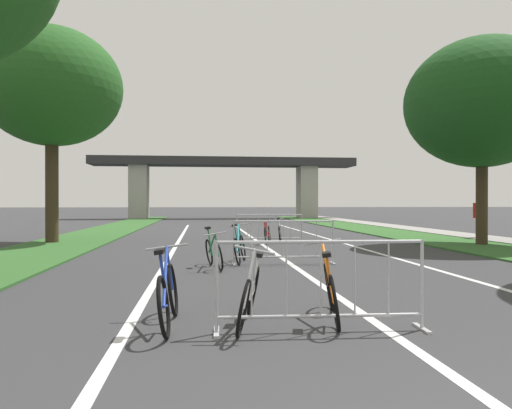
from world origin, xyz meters
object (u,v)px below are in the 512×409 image
(bicycle_teal_4, at_px, (240,248))
(bicycle_silver_3, at_px, (280,233))
(crowd_barrier_third, at_px, (269,229))
(bicycle_green_2, at_px, (213,252))
(bicycle_orange_0, at_px, (331,291))
(bicycle_red_5, at_px, (267,234))
(crowd_barrier_second, at_px, (284,242))
(tree_right_maple_mid, at_px, (482,103))
(tree_left_oak_near, at_px, (52,88))
(pedestrian_pushing_bike, at_px, (480,213))
(crowd_barrier_nearest, at_px, (321,286))
(bicycle_blue_1, at_px, (168,295))
(bicycle_white_6, at_px, (250,295))

(bicycle_teal_4, bearing_deg, bicycle_silver_3, 84.35)
(crowd_barrier_third, height_order, bicycle_green_2, crowd_barrier_third)
(bicycle_orange_0, height_order, bicycle_teal_4, bicycle_orange_0)
(bicycle_green_2, xyz_separation_m, bicycle_red_5, (2.06, 6.13, 0.00))
(bicycle_orange_0, bearing_deg, bicycle_red_5, 97.74)
(crowd_barrier_second, height_order, bicycle_orange_0, crowd_barrier_second)
(bicycle_green_2, bearing_deg, bicycle_teal_4, -137.48)
(tree_right_maple_mid, relative_size, bicycle_silver_3, 4.20)
(tree_left_oak_near, bearing_deg, pedestrian_pushing_bike, 0.87)
(crowd_barrier_nearest, xyz_separation_m, bicycle_orange_0, (0.26, 0.51, -0.15))
(tree_right_maple_mid, distance_m, bicycle_blue_1, 14.74)
(crowd_barrier_third, height_order, bicycle_teal_4, crowd_barrier_third)
(crowd_barrier_second, height_order, crowd_barrier_third, same)
(crowd_barrier_second, bearing_deg, bicycle_white_6, -103.66)
(crowd_barrier_nearest, xyz_separation_m, crowd_barrier_third, (1.11, 12.09, 0.00))
(crowd_barrier_nearest, relative_size, bicycle_orange_0, 1.41)
(tree_left_oak_near, bearing_deg, bicycle_blue_1, -68.17)
(crowd_barrier_third, height_order, pedestrian_pushing_bike, pedestrian_pushing_bike)
(crowd_barrier_second, bearing_deg, bicycle_teal_4, 159.52)
(bicycle_green_2, relative_size, bicycle_teal_4, 1.03)
(crowd_barrier_second, relative_size, crowd_barrier_third, 1.01)
(pedestrian_pushing_bike, bearing_deg, crowd_barrier_second, -155.37)
(crowd_barrier_nearest, bearing_deg, crowd_barrier_second, 84.34)
(bicycle_blue_1, xyz_separation_m, bicycle_white_6, (0.97, -0.07, -0.01))
(crowd_barrier_nearest, xyz_separation_m, bicycle_red_5, (0.97, 11.68, -0.16))
(crowd_barrier_nearest, height_order, pedestrian_pushing_bike, pedestrian_pushing_bike)
(bicycle_blue_1, relative_size, bicycle_silver_3, 1.04)
(tree_left_oak_near, height_order, crowd_barrier_second, tree_left_oak_near)
(crowd_barrier_third, relative_size, bicycle_silver_3, 1.45)
(crowd_barrier_nearest, distance_m, bicycle_white_6, 0.87)
(bicycle_green_2, xyz_separation_m, bicycle_white_6, (0.31, -5.20, 0.02))
(tree_right_maple_mid, height_order, bicycle_orange_0, tree_right_maple_mid)
(tree_right_maple_mid, height_order, bicycle_teal_4, tree_right_maple_mid)
(tree_right_maple_mid, xyz_separation_m, crowd_barrier_second, (-7.62, -4.24, -4.37))
(bicycle_silver_3, xyz_separation_m, bicycle_teal_4, (-2.00, -6.21, 0.03))
(crowd_barrier_second, bearing_deg, tree_right_maple_mid, 29.12)
(tree_left_oak_near, distance_m, bicycle_teal_4, 10.38)
(tree_right_maple_mid, bearing_deg, bicycle_green_2, -153.03)
(tree_left_oak_near, bearing_deg, bicycle_teal_4, -45.40)
(bicycle_teal_4, height_order, bicycle_red_5, bicycle_teal_4)
(tree_left_oak_near, height_order, crowd_barrier_nearest, tree_left_oak_near)
(crowd_barrier_second, height_order, bicycle_white_6, crowd_barrier_second)
(tree_right_maple_mid, height_order, bicycle_white_6, tree_right_maple_mid)
(bicycle_blue_1, distance_m, bicycle_white_6, 0.97)
(tree_left_oak_near, relative_size, crowd_barrier_nearest, 3.16)
(bicycle_red_5, bearing_deg, bicycle_blue_1, 90.03)
(bicycle_silver_3, xyz_separation_m, bicycle_white_6, (-2.36, -12.29, 0.03))
(bicycle_teal_4, bearing_deg, bicycle_green_2, -114.89)
(crowd_barrier_nearest, distance_m, crowd_barrier_third, 12.14)
(bicycle_orange_0, height_order, bicycle_red_5, bicycle_orange_0)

